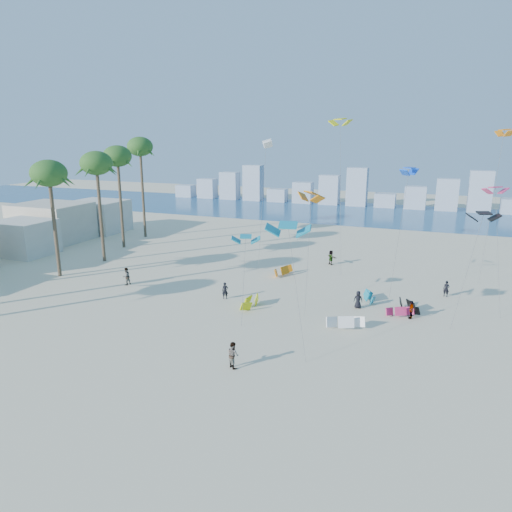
% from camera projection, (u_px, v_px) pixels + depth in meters
% --- Properties ---
extents(ground, '(220.00, 220.00, 0.00)m').
position_uv_depth(ground, '(124.00, 377.00, 29.96)').
color(ground, beige).
rests_on(ground, ground).
extents(ocean, '(220.00, 220.00, 0.00)m').
position_uv_depth(ocean, '(341.00, 212.00, 94.90)').
color(ocean, navy).
rests_on(ocean, ground).
extents(kitesurfer_near, '(0.69, 0.56, 1.62)m').
position_uv_depth(kitesurfer_near, '(225.00, 291.00, 44.11)').
color(kitesurfer_near, black).
rests_on(kitesurfer_near, ground).
extents(kitesurfer_mid, '(1.12, 1.08, 1.83)m').
position_uv_depth(kitesurfer_mid, '(233.00, 355.00, 30.99)').
color(kitesurfer_mid, gray).
rests_on(kitesurfer_mid, ground).
extents(kitesurfers_far, '(38.35, 21.29, 1.87)m').
position_uv_depth(kitesurfers_far, '(344.00, 291.00, 43.77)').
color(kitesurfers_far, black).
rests_on(kitesurfers_far, ground).
extents(grounded_kites, '(16.11, 15.26, 1.02)m').
position_uv_depth(grounded_kites, '(333.00, 300.00, 42.53)').
color(grounded_kites, '#CDD60B').
rests_on(grounded_kites, ground).
extents(flying_kites, '(31.09, 31.18, 17.44)m').
position_uv_depth(flying_kites, '(369.00, 178.00, 42.72)').
color(flying_kites, '#0C7B98').
rests_on(flying_kites, ground).
extents(palm_row, '(8.43, 44.80, 15.04)m').
position_uv_depth(palm_row, '(34.00, 171.00, 49.61)').
color(palm_row, brown).
rests_on(palm_row, ground).
extents(beachfront_buildings, '(11.50, 43.00, 6.00)m').
position_uv_depth(beachfront_buildings, '(6.00, 235.00, 59.89)').
color(beachfront_buildings, beige).
rests_on(beachfront_buildings, ground).
extents(distant_skyline, '(85.00, 3.00, 8.40)m').
position_uv_depth(distant_skyline, '(345.00, 191.00, 103.56)').
color(distant_skyline, '#9EADBF').
rests_on(distant_skyline, ground).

